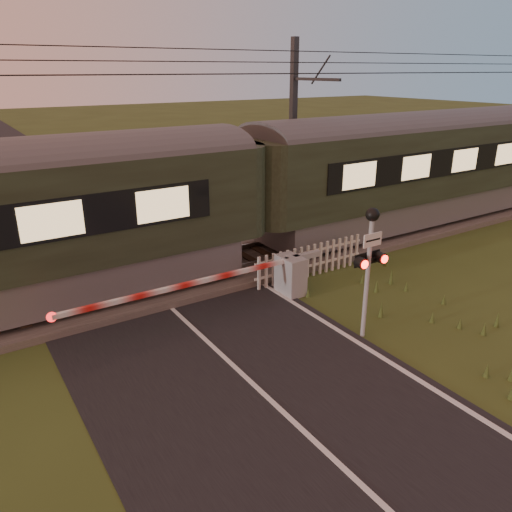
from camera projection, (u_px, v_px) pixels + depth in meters
ground at (285, 414)px, 8.66m from camera, size 160.00×160.00×0.00m
road at (294, 421)px, 8.48m from camera, size 6.00×140.00×0.03m
track_bed at (147, 284)px, 13.76m from camera, size 140.00×3.40×0.39m
overhead_wires at (128, 64)px, 11.76m from camera, size 120.00×0.62×0.62m
train at (245, 193)px, 14.61m from camera, size 41.70×2.88×3.88m
boom_gate at (279, 276)px, 12.97m from camera, size 7.01×0.80×1.06m
crossing_signal at (370, 251)px, 10.49m from camera, size 0.76×0.33×2.97m
picket_fence at (311, 261)px, 14.25m from camera, size 3.78×0.08×0.97m
catenary_mast at (294, 134)px, 17.65m from camera, size 0.21×2.45×6.64m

